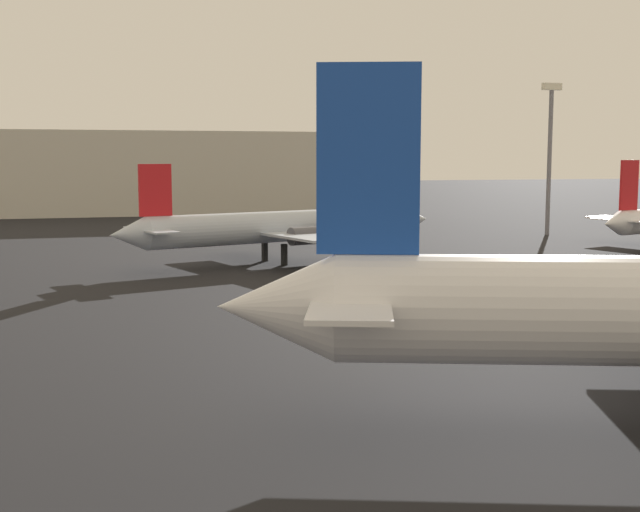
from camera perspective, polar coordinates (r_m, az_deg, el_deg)
The scene contains 3 objects.
airplane_distant at distance 70.26m, azimuth -2.53°, elevation 2.06°, with size 30.63×19.15×8.48m.
light_mast_right at distance 98.98m, azimuth 15.70°, elevation 7.18°, with size 2.40×0.50×17.47m.
terminal_building at distance 138.68m, azimuth -13.30°, elevation 5.68°, with size 73.09×20.82×13.12m, color beige.
Camera 1 is at (-4.55, -7.05, 8.95)m, focal length 45.97 mm.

